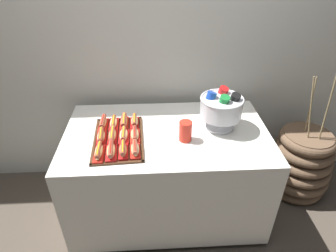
% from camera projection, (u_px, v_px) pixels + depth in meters
% --- Properties ---
extents(ground_plane, '(10.00, 10.00, 0.00)m').
position_uv_depth(ground_plane, '(167.00, 207.00, 2.46)').
color(ground_plane, '#4C4238').
extents(back_wall, '(6.00, 0.10, 2.60)m').
position_uv_depth(back_wall, '(163.00, 35.00, 2.21)').
color(back_wall, beige).
rests_on(back_wall, ground_plane).
extents(buffet_table, '(1.44, 0.85, 0.78)m').
position_uv_depth(buffet_table, '(167.00, 171.00, 2.24)').
color(buffet_table, white).
rests_on(buffet_table, ground_plane).
extents(floor_vase, '(0.54, 0.54, 1.16)m').
position_uv_depth(floor_vase, '(300.00, 163.00, 2.51)').
color(floor_vase, brown).
rests_on(floor_vase, ground_plane).
extents(serving_tray, '(0.36, 0.54, 0.01)m').
position_uv_depth(serving_tray, '(118.00, 139.00, 1.95)').
color(serving_tray, '#472B19').
rests_on(serving_tray, buffet_table).
extents(hot_dog_0, '(0.06, 0.18, 0.06)m').
position_uv_depth(hot_dog_0, '(99.00, 152.00, 1.79)').
color(hot_dog_0, red).
rests_on(hot_dog_0, serving_tray).
extents(hot_dog_1, '(0.08, 0.18, 0.06)m').
position_uv_depth(hot_dog_1, '(111.00, 151.00, 1.80)').
color(hot_dog_1, red).
rests_on(hot_dog_1, serving_tray).
extents(hot_dog_2, '(0.07, 0.16, 0.06)m').
position_uv_depth(hot_dog_2, '(123.00, 150.00, 1.80)').
color(hot_dog_2, red).
rests_on(hot_dog_2, serving_tray).
extents(hot_dog_3, '(0.07, 0.16, 0.06)m').
position_uv_depth(hot_dog_3, '(135.00, 149.00, 1.81)').
color(hot_dog_3, red).
rests_on(hot_dog_3, serving_tray).
extents(hot_dog_4, '(0.07, 0.17, 0.06)m').
position_uv_depth(hot_dog_4, '(101.00, 136.00, 1.93)').
color(hot_dog_4, '#B21414').
rests_on(hot_dog_4, serving_tray).
extents(hot_dog_5, '(0.06, 0.18, 0.06)m').
position_uv_depth(hot_dog_5, '(112.00, 136.00, 1.93)').
color(hot_dog_5, red).
rests_on(hot_dog_5, serving_tray).
extents(hot_dog_6, '(0.07, 0.17, 0.06)m').
position_uv_depth(hot_dog_6, '(124.00, 135.00, 1.94)').
color(hot_dog_6, red).
rests_on(hot_dog_6, serving_tray).
extents(hot_dog_7, '(0.08, 0.16, 0.06)m').
position_uv_depth(hot_dog_7, '(135.00, 135.00, 1.95)').
color(hot_dog_7, red).
rests_on(hot_dog_7, serving_tray).
extents(hot_dog_8, '(0.06, 0.17, 0.06)m').
position_uv_depth(hot_dog_8, '(103.00, 123.00, 2.06)').
color(hot_dog_8, red).
rests_on(hot_dog_8, serving_tray).
extents(hot_dog_9, '(0.07, 0.17, 0.06)m').
position_uv_depth(hot_dog_9, '(114.00, 123.00, 2.07)').
color(hot_dog_9, red).
rests_on(hot_dog_9, serving_tray).
extents(hot_dog_10, '(0.06, 0.18, 0.07)m').
position_uv_depth(hot_dog_10, '(124.00, 122.00, 2.08)').
color(hot_dog_10, red).
rests_on(hot_dog_10, serving_tray).
extents(hot_dog_11, '(0.07, 0.16, 0.06)m').
position_uv_depth(hot_dog_11, '(135.00, 121.00, 2.08)').
color(hot_dog_11, '#B21414').
rests_on(hot_dog_11, serving_tray).
extents(punch_bowl, '(0.30, 0.30, 0.29)m').
position_uv_depth(punch_bowl, '(221.00, 107.00, 1.99)').
color(punch_bowl, silver).
rests_on(punch_bowl, buffet_table).
extents(cup_stack, '(0.09, 0.09, 0.14)m').
position_uv_depth(cup_stack, '(185.00, 131.00, 1.92)').
color(cup_stack, red).
rests_on(cup_stack, buffet_table).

